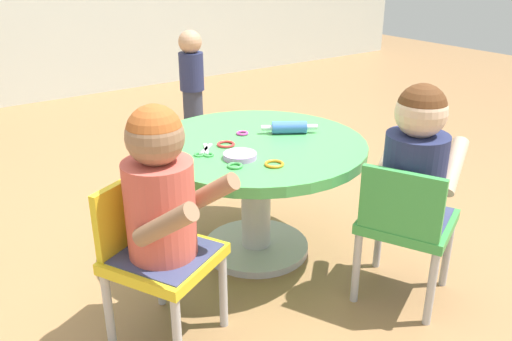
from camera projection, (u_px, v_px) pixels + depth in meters
ground_plane at (256, 249)px, 2.26m from camera, size 10.00×10.00×0.00m
craft_table at (256, 170)px, 2.12m from camera, size 0.86×0.86×0.49m
child_chair_left at (155, 253)px, 1.66m from camera, size 0.40×0.40×0.54m
seated_child_left at (160, 190)px, 1.55m from camera, size 0.40×0.43×0.51m
child_chair_right at (405, 223)px, 1.84m from camera, size 0.40×0.40×0.54m
seated_child_right at (416, 159)px, 1.78m from camera, size 0.43×0.39×0.51m
toddler_standing at (192, 76)px, 3.70m from camera, size 0.17×0.17×0.67m
rolling_pin at (289, 127)px, 2.16m from camera, size 0.21×0.14×0.05m
craft_scissors at (205, 152)px, 1.96m from camera, size 0.13×0.14×0.01m
playdough_blob_0 at (240, 156)px, 1.91m from camera, size 0.12×0.12×0.02m
cookie_cutter_0 at (235, 166)px, 1.83m from camera, size 0.05×0.05×0.01m
cookie_cutter_1 at (274, 164)px, 1.85m from camera, size 0.07×0.07×0.01m
cookie_cutter_2 at (226, 144)px, 2.03m from camera, size 0.07×0.07×0.01m
cookie_cutter_3 at (242, 133)px, 2.15m from camera, size 0.05×0.05×0.01m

